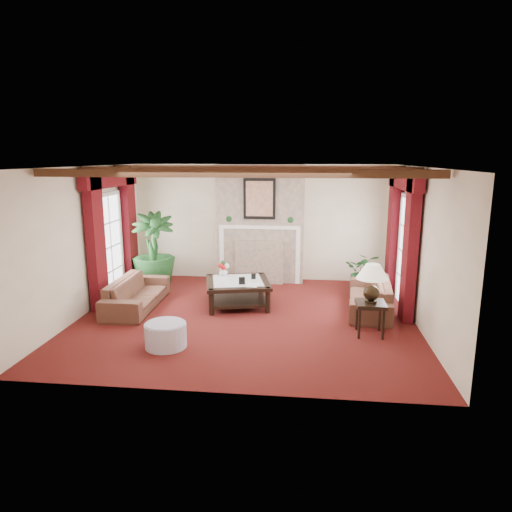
# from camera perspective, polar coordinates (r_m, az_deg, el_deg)

# --- Properties ---
(floor) EXTENTS (6.00, 6.00, 0.00)m
(floor) POSITION_cam_1_polar(r_m,az_deg,el_deg) (8.41, -1.23, -7.63)
(floor) COLOR #410F0B
(floor) RESTS_ON ground
(ceiling) EXTENTS (6.00, 6.00, 0.00)m
(ceiling) POSITION_cam_1_polar(r_m,az_deg,el_deg) (7.91, -1.32, 11.09)
(ceiling) COLOR white
(ceiling) RESTS_ON floor
(back_wall) EXTENTS (6.00, 0.02, 2.70)m
(back_wall) POSITION_cam_1_polar(r_m,az_deg,el_deg) (10.75, 0.66, 4.19)
(back_wall) COLOR beige
(back_wall) RESTS_ON ground
(left_wall) EXTENTS (0.02, 5.50, 2.70)m
(left_wall) POSITION_cam_1_polar(r_m,az_deg,el_deg) (8.95, -20.69, 1.74)
(left_wall) COLOR beige
(left_wall) RESTS_ON ground
(right_wall) EXTENTS (0.02, 5.50, 2.70)m
(right_wall) POSITION_cam_1_polar(r_m,az_deg,el_deg) (8.22, 19.95, 0.92)
(right_wall) COLOR beige
(right_wall) RESTS_ON ground
(ceiling_beams) EXTENTS (6.00, 3.00, 0.12)m
(ceiling_beams) POSITION_cam_1_polar(r_m,az_deg,el_deg) (7.91, -1.32, 10.65)
(ceiling_beams) COLOR #351C11
(ceiling_beams) RESTS_ON ceiling
(fireplace) EXTENTS (2.00, 0.52, 2.70)m
(fireplace) POSITION_cam_1_polar(r_m,az_deg,el_deg) (10.44, 0.57, 11.39)
(fireplace) COLOR tan
(fireplace) RESTS_ON ground
(french_door_left) EXTENTS (0.10, 1.10, 2.16)m
(french_door_left) POSITION_cam_1_polar(r_m,az_deg,el_deg) (9.73, -18.23, 7.35)
(french_door_left) COLOR white
(french_door_left) RESTS_ON ground
(french_door_right) EXTENTS (0.10, 1.10, 2.16)m
(french_door_right) POSITION_cam_1_polar(r_m,az_deg,el_deg) (9.07, 18.67, 7.00)
(french_door_right) COLOR white
(french_door_right) RESTS_ON ground
(curtains_left) EXTENTS (0.20, 2.40, 2.55)m
(curtains_left) POSITION_cam_1_polar(r_m,az_deg,el_deg) (9.67, -17.80, 9.85)
(curtains_left) COLOR #4A090A
(curtains_left) RESTS_ON ground
(curtains_right) EXTENTS (0.20, 2.40, 2.55)m
(curtains_right) POSITION_cam_1_polar(r_m,az_deg,el_deg) (9.03, 18.16, 9.69)
(curtains_right) COLOR #4A090A
(curtains_right) RESTS_ON ground
(sofa_left) EXTENTS (1.98, 0.64, 0.77)m
(sofa_left) POSITION_cam_1_polar(r_m,az_deg,el_deg) (9.11, -14.73, -3.93)
(sofa_left) COLOR black
(sofa_left) RESTS_ON ground
(sofa_right) EXTENTS (2.03, 0.94, 0.75)m
(sofa_right) POSITION_cam_1_polar(r_m,az_deg,el_deg) (8.94, 14.05, -4.26)
(sofa_right) COLOR black
(sofa_right) RESTS_ON ground
(potted_palm) EXTENTS (2.12, 2.34, 0.94)m
(potted_palm) POSITION_cam_1_polar(r_m,az_deg,el_deg) (10.46, -12.62, -1.25)
(potted_palm) COLOR black
(potted_palm) RESTS_ON ground
(small_plant) EXTENTS (1.22, 1.27, 0.67)m
(small_plant) POSITION_cam_1_polar(r_m,az_deg,el_deg) (10.15, 13.37, -2.48)
(small_plant) COLOR black
(small_plant) RESTS_ON ground
(coffee_table) EXTENTS (1.45, 1.45, 0.49)m
(coffee_table) POSITION_cam_1_polar(r_m,az_deg,el_deg) (9.00, -2.31, -4.63)
(coffee_table) COLOR black
(coffee_table) RESTS_ON ground
(side_table) EXTENTS (0.51, 0.51, 0.56)m
(side_table) POSITION_cam_1_polar(r_m,az_deg,el_deg) (7.76, 14.05, -7.58)
(side_table) COLOR black
(side_table) RESTS_ON ground
(ottoman) EXTENTS (0.64, 0.64, 0.37)m
(ottoman) POSITION_cam_1_polar(r_m,az_deg,el_deg) (7.24, -11.23, -9.69)
(ottoman) COLOR #ACA2B8
(ottoman) RESTS_ON ground
(table_lamp) EXTENTS (0.52, 0.52, 0.65)m
(table_lamp) POSITION_cam_1_polar(r_m,az_deg,el_deg) (7.58, 14.29, -3.26)
(table_lamp) COLOR black
(table_lamp) RESTS_ON side_table
(flower_vase) EXTENTS (0.31, 0.31, 0.17)m
(flower_vase) POSITION_cam_1_polar(r_m,az_deg,el_deg) (9.29, -4.09, -1.98)
(flower_vase) COLOR silver
(flower_vase) RESTS_ON coffee_table
(book) EXTENTS (0.24, 0.09, 0.32)m
(book) POSITION_cam_1_polar(r_m,az_deg,el_deg) (8.56, -1.21, -2.70)
(book) COLOR black
(book) RESTS_ON coffee_table
(photo_frame_a) EXTENTS (0.12, 0.05, 0.16)m
(photo_frame_a) POSITION_cam_1_polar(r_m,az_deg,el_deg) (8.62, -1.77, -3.14)
(photo_frame_a) COLOR black
(photo_frame_a) RESTS_ON coffee_table
(photo_frame_b) EXTENTS (0.09, 0.05, 0.12)m
(photo_frame_b) POSITION_cam_1_polar(r_m,az_deg,el_deg) (8.99, -0.32, -2.61)
(photo_frame_b) COLOR black
(photo_frame_b) RESTS_ON coffee_table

